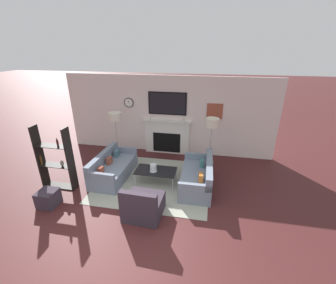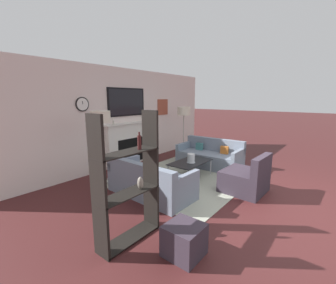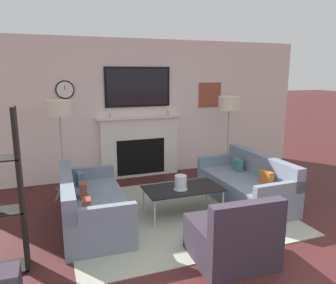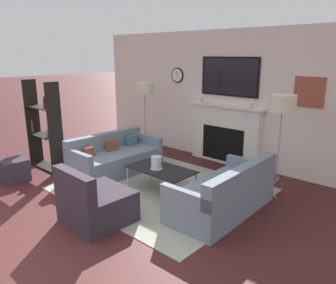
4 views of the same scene
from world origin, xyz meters
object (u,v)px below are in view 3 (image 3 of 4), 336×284
couch_right (247,186)px  armchair (232,239)px  couch_left (91,207)px  floor_lamp_right (229,104)px  hurricane_candle (181,183)px  coffee_table (183,189)px  floor_lamp_left (59,109)px

couch_right → armchair: armchair is taller
couch_left → couch_right: size_ratio=0.99×
couch_right → floor_lamp_right: floor_lamp_right is taller
hurricane_candle → coffee_table: bearing=41.4°
armchair → hurricane_candle: 1.30m
floor_lamp_left → hurricane_candle: bearing=-38.8°
coffee_table → floor_lamp_right: bearing=39.8°
coffee_table → hurricane_candle: bearing=-138.6°
armchair → floor_lamp_left: bearing=122.9°
couch_left → hurricane_candle: (1.26, -0.14, 0.23)m
floor_lamp_left → floor_lamp_right: size_ratio=1.01×
couch_left → armchair: (1.35, -1.42, 0.00)m
coffee_table → floor_lamp_right: floor_lamp_right is taller
couch_left → hurricane_candle: couch_left is taller
armchair → coffee_table: size_ratio=0.76×
armchair → floor_lamp_left: 3.24m
couch_left → armchair: size_ratio=2.05×
hurricane_candle → floor_lamp_left: floor_lamp_left is taller
couch_right → floor_lamp_left: 3.21m
couch_right → armchair: bearing=-128.4°
couch_left → hurricane_candle: size_ratio=8.36×
hurricane_candle → couch_right: bearing=6.7°
couch_left → floor_lamp_left: (-0.28, 1.10, 1.23)m
couch_right → hurricane_candle: (-1.21, -0.14, 0.23)m
couch_right → coffee_table: size_ratio=1.57×
couch_left → armchair: 1.96m
couch_right → hurricane_candle: size_ratio=8.47×
floor_lamp_right → couch_right: bearing=-104.1°
couch_left → armchair: bearing=-46.5°
couch_right → floor_lamp_right: 1.65m
armchair → floor_lamp_left: size_ratio=0.52×
hurricane_candle → armchair: bearing=-86.2°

